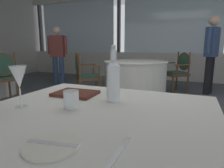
# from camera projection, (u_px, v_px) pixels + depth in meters

# --- Properties ---
(ground_plane) EXTENTS (13.81, 13.81, 0.00)m
(ground_plane) POSITION_uv_depth(u_px,v_px,m) (130.00, 127.00, 2.54)
(ground_plane) COLOR #4C5156
(window_wall_far) EXTENTS (10.63, 0.14, 2.87)m
(window_wall_far) POSITION_uv_depth(u_px,v_px,m) (170.00, 43.00, 5.90)
(window_wall_far) COLOR beige
(window_wall_far) RESTS_ON ground_plane
(side_plate) EXTENTS (0.18, 0.18, 0.01)m
(side_plate) POSITION_uv_depth(u_px,v_px,m) (52.00, 145.00, 0.61)
(side_plate) COLOR silver
(side_plate) RESTS_ON foreground_table
(butter_knife) EXTENTS (0.17, 0.05, 0.00)m
(butter_knife) POSITION_uv_depth(u_px,v_px,m) (52.00, 144.00, 0.61)
(butter_knife) COLOR silver
(butter_knife) RESTS_ON foreground_table
(dinner_fork) EXTENTS (0.02, 0.19, 0.00)m
(dinner_fork) POSITION_uv_depth(u_px,v_px,m) (119.00, 152.00, 0.57)
(dinner_fork) COLOR silver
(dinner_fork) RESTS_ON foreground_table
(water_bottle) EXTENTS (0.08, 0.08, 0.32)m
(water_bottle) POSITION_uv_depth(u_px,v_px,m) (113.00, 79.00, 1.10)
(water_bottle) COLOR white
(water_bottle) RESTS_ON foreground_table
(wine_glass) EXTENTS (0.09, 0.09, 0.22)m
(wine_glass) POSITION_uv_depth(u_px,v_px,m) (19.00, 78.00, 0.97)
(wine_glass) COLOR white
(wine_glass) RESTS_ON foreground_table
(water_tumbler) EXTENTS (0.08, 0.08, 0.09)m
(water_tumbler) POSITION_uv_depth(u_px,v_px,m) (71.00, 99.00, 0.98)
(water_tumbler) COLOR white
(water_tumbler) RESTS_ON foreground_table
(menu_book) EXTENTS (0.27, 0.21, 0.02)m
(menu_book) POSITION_uv_depth(u_px,v_px,m) (76.00, 93.00, 1.25)
(menu_book) COLOR #512319
(menu_book) RESTS_ON foreground_table
(background_table_0) EXTENTS (1.35, 1.35, 0.75)m
(background_table_0) POSITION_uv_depth(u_px,v_px,m) (135.00, 78.00, 4.14)
(background_table_0) COLOR silver
(background_table_0) RESTS_ON ground_plane
(dining_chair_0_0) EXTENTS (0.65, 0.66, 0.93)m
(dining_chair_0_0) POSITION_uv_depth(u_px,v_px,m) (84.00, 72.00, 3.78)
(dining_chair_0_0) COLOR brown
(dining_chair_0_0) RESTS_ON ground_plane
(dining_chair_0_1) EXTENTS (0.65, 0.66, 0.93)m
(dining_chair_0_1) POSITION_uv_depth(u_px,v_px,m) (179.00, 69.00, 4.45)
(dining_chair_0_1) COLOR brown
(dining_chair_0_1) RESTS_ON ground_plane
(dining_chair_1_0) EXTENTS (0.59, 0.63, 0.96)m
(dining_chair_1_0) POSITION_uv_depth(u_px,v_px,m) (2.00, 74.00, 3.47)
(dining_chair_1_0) COLOR brown
(dining_chair_1_0) RESTS_ON ground_plane
(diner_person_0) EXTENTS (0.51, 0.30, 1.56)m
(diner_person_0) POSITION_uv_depth(u_px,v_px,m) (58.00, 53.00, 5.20)
(diner_person_0) COLOR #334770
(diner_person_0) RESTS_ON ground_plane
(diner_person_1) EXTENTS (0.32, 0.50, 1.70)m
(diner_person_1) POSITION_uv_depth(u_px,v_px,m) (211.00, 50.00, 4.18)
(diner_person_1) COLOR black
(diner_person_1) RESTS_ON ground_plane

